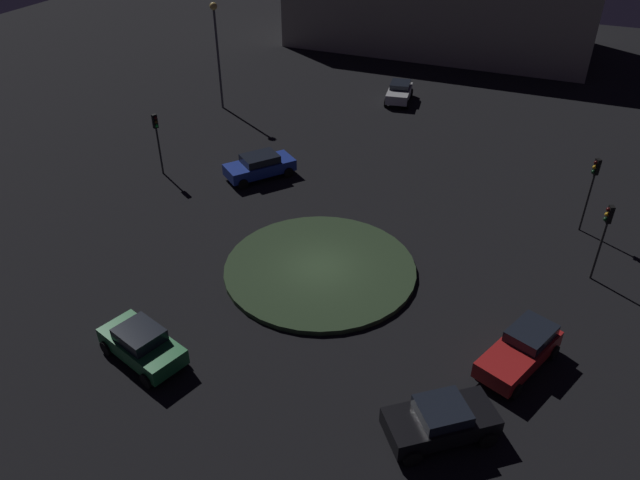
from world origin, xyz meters
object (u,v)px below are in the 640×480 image
at_px(traffic_light_southeast, 592,181).
at_px(traffic_light_northeast, 157,132).
at_px(streetlamp_northeast, 216,38).
at_px(car_red, 521,350).
at_px(traffic_light_south, 605,228).
at_px(car_silver, 399,92).
at_px(car_blue, 260,166).
at_px(car_green, 142,344).
at_px(car_black, 441,420).

distance_m(traffic_light_southeast, traffic_light_northeast, 26.12).
bearing_deg(traffic_light_northeast, streetlamp_northeast, 124.58).
height_order(car_red, traffic_light_south, traffic_light_south).
xyz_separation_m(car_red, streetlamp_northeast, (20.60, 26.45, 4.87)).
bearing_deg(car_red, traffic_light_south, -176.22).
relative_size(car_silver, traffic_light_northeast, 0.97).
relative_size(car_blue, streetlamp_northeast, 0.57).
xyz_separation_m(car_blue, car_red, (-10.92, -17.95, -0.01)).
bearing_deg(streetlamp_northeast, traffic_light_south, -114.14).
bearing_deg(streetlamp_northeast, car_green, -156.33).
bearing_deg(car_silver, traffic_light_south, 30.08).
xyz_separation_m(car_red, car_green, (-5.84, 14.87, 0.01)).
bearing_deg(car_green, traffic_light_south, -124.46).
bearing_deg(car_black, traffic_light_south, -149.35).
bearing_deg(car_red, car_black, -2.07).
bearing_deg(traffic_light_southeast, streetlamp_northeast, -54.07).
xyz_separation_m(traffic_light_south, streetlamp_northeast, (13.01, 29.02, 2.67)).
height_order(car_red, streetlamp_northeast, streetlamp_northeast).
relative_size(car_green, traffic_light_southeast, 0.98).
xyz_separation_m(car_red, traffic_light_southeast, (12.17, -1.80, 2.35)).
distance_m(car_silver, traffic_light_northeast, 21.72).
distance_m(traffic_light_northeast, streetlamp_northeast, 12.31).
bearing_deg(car_green, traffic_light_northeast, -39.82).
bearing_deg(traffic_light_south, car_red, 51.20).
relative_size(car_silver, traffic_light_southeast, 0.91).
bearing_deg(traffic_light_south, traffic_light_southeast, -100.48).
height_order(car_red, car_green, car_green).
distance_m(car_black, traffic_light_northeast, 25.90).
bearing_deg(car_silver, traffic_light_northeast, -38.14).
bearing_deg(car_green, streetlamp_northeast, -48.39).
height_order(car_green, traffic_light_northeast, traffic_light_northeast).
relative_size(car_green, streetlamp_northeast, 0.52).
relative_size(car_blue, car_black, 1.07).
bearing_deg(car_blue, car_green, -131.89).
height_order(car_green, car_black, car_green).
bearing_deg(car_green, car_black, -157.85).
xyz_separation_m(car_black, streetlamp_northeast, (25.51, 24.20, 4.86)).
bearing_deg(traffic_light_southeast, car_red, 44.12).
distance_m(car_red, traffic_light_southeast, 12.52).
bearing_deg(car_green, traffic_light_southeast, -114.84).
distance_m(car_green, traffic_light_northeast, 17.46).
bearing_deg(car_green, car_blue, -61.63).
height_order(car_green, traffic_light_south, traffic_light_south).
relative_size(car_silver, traffic_light_south, 0.95).
bearing_deg(car_red, car_blue, -98.79).
relative_size(car_blue, traffic_light_northeast, 1.13).
xyz_separation_m(car_blue, car_green, (-16.76, -3.08, 0.01)).
bearing_deg(streetlamp_northeast, car_black, -136.50).
distance_m(car_green, traffic_light_south, 22.12).
bearing_deg(traffic_light_south, streetlamp_northeast, -44.20).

